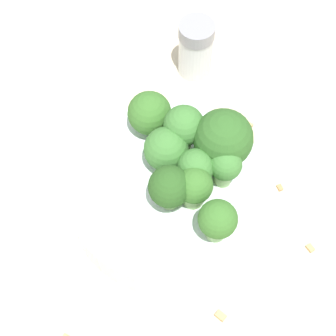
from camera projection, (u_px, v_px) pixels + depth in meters
The scene contains 16 objects.
ground_plane at pixel (168, 203), 0.59m from camera, with size 3.00×3.00×0.00m, color beige.
bowl at pixel (168, 194), 0.57m from camera, with size 0.20×0.20×0.04m, color silver.
broccoli_floret_0 at pixel (170, 149), 0.54m from camera, with size 0.04×0.04×0.05m.
broccoli_floret_1 at pixel (150, 114), 0.56m from camera, with size 0.04×0.04×0.05m.
broccoli_floret_2 at pixel (171, 188), 0.52m from camera, with size 0.04×0.04×0.05m.
broccoli_floret_3 at pixel (218, 221), 0.50m from camera, with size 0.04×0.04×0.05m.
broccoli_floret_4 at pixel (223, 139), 0.54m from camera, with size 0.06×0.06×0.07m.
broccoli_floret_5 at pixel (184, 127), 0.54m from camera, with size 0.04×0.04×0.06m.
broccoli_floret_6 at pixel (225, 165), 0.53m from camera, with size 0.03×0.03×0.05m.
broccoli_floret_7 at pixel (195, 167), 0.53m from camera, with size 0.04×0.04×0.05m.
broccoli_floret_8 at pixel (194, 187), 0.52m from camera, with size 0.04×0.04×0.05m.
pepper_shaker at pixel (196, 48), 0.64m from camera, with size 0.04×0.04×0.07m.
almond_crumb_0 at pixel (221, 315), 0.53m from camera, with size 0.01×0.01×0.01m, color tan.
almond_crumb_1 at pixel (249, 125), 0.63m from camera, with size 0.01×0.01×0.01m, color tan.
almond_crumb_2 at pixel (280, 187), 0.60m from camera, with size 0.01×0.00×0.01m, color #AD7F4C.
almond_crumb_4 at pixel (311, 247), 0.56m from camera, with size 0.01×0.01×0.01m, color tan.
Camera 1 is at (-0.02, -0.25, 0.53)m, focal length 60.00 mm.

